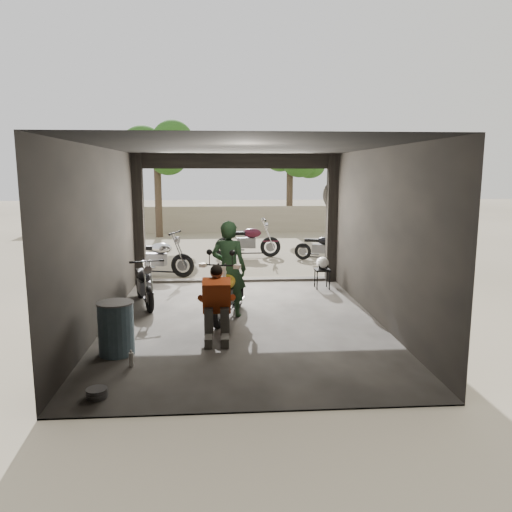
{
  "coord_description": "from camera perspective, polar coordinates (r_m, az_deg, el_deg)",
  "views": [
    {
      "loc": [
        -0.41,
        -8.9,
        2.78
      ],
      "look_at": [
        0.28,
        0.6,
        1.16
      ],
      "focal_mm": 35.0,
      "sensor_mm": 36.0,
      "label": 1
    }
  ],
  "objects": [
    {
      "name": "stool",
      "position": [
        11.94,
        7.58,
        -1.83
      ],
      "size": [
        0.35,
        0.35,
        0.49
      ],
      "rotation": [
        0.0,
        0.0,
        -0.05
      ],
      "color": "black",
      "rests_on": "ground"
    },
    {
      "name": "helmet",
      "position": [
        11.92,
        7.6,
        -0.79
      ],
      "size": [
        0.34,
        0.35,
        0.29
      ],
      "primitive_type": "ellipsoid",
      "rotation": [
        0.0,
        0.0,
        0.12
      ],
      "color": "white",
      "rests_on": "stool"
    },
    {
      "name": "tree_left",
      "position": [
        21.59,
        -11.31,
        12.69
      ],
      "size": [
        2.2,
        2.2,
        5.6
      ],
      "color": "#382B1E",
      "rests_on": "ground"
    },
    {
      "name": "sign_post",
      "position": [
        12.84,
        9.51,
        5.14
      ],
      "size": [
        0.88,
        0.08,
        2.63
      ],
      "rotation": [
        0.0,
        0.0,
        -0.28
      ],
      "color": "black",
      "rests_on": "ground"
    },
    {
      "name": "outside_bike_c",
      "position": [
        15.71,
        7.49,
        1.27
      ],
      "size": [
        1.62,
        1.15,
        1.01
      ],
      "primitive_type": null,
      "rotation": [
        0.0,
        0.0,
        1.18
      ],
      "color": "black",
      "rests_on": "ground"
    },
    {
      "name": "outside_bike_a",
      "position": [
        13.52,
        -11.25,
        0.22
      ],
      "size": [
        1.92,
        1.2,
        1.21
      ],
      "primitive_type": null,
      "rotation": [
        0.0,
        0.0,
        1.29
      ],
      "color": "black",
      "rests_on": "ground"
    },
    {
      "name": "rider",
      "position": [
        9.54,
        -3.13,
        -1.5
      ],
      "size": [
        0.78,
        0.63,
        1.87
      ],
      "primitive_type": "imported",
      "rotation": [
        0.0,
        0.0,
        2.83
      ],
      "color": "black",
      "rests_on": "ground"
    },
    {
      "name": "oil_drum",
      "position": [
        7.93,
        -15.69,
        -8.06
      ],
      "size": [
        0.56,
        0.56,
        0.83
      ],
      "primitive_type": "cylinder",
      "rotation": [
        0.0,
        0.0,
        -0.04
      ],
      "color": "#3E5969",
      "rests_on": "ground"
    },
    {
      "name": "boundary_wall",
      "position": [
        23.0,
        -3.11,
        4.22
      ],
      "size": [
        18.0,
        0.3,
        1.2
      ],
      "primitive_type": "cube",
      "color": "gray",
      "rests_on": "ground"
    },
    {
      "name": "outside_bike_b",
      "position": [
        16.2,
        -0.94,
        2.05
      ],
      "size": [
        1.87,
        0.77,
        1.26
      ],
      "primitive_type": null,
      "rotation": [
        0.0,
        0.0,
        1.57
      ],
      "color": "#45101E",
      "rests_on": "ground"
    },
    {
      "name": "ground",
      "position": [
        9.33,
        -1.47,
        -7.66
      ],
      "size": [
        80.0,
        80.0,
        0.0
      ],
      "primitive_type": "plane",
      "color": "#7A6D56",
      "rests_on": "ground"
    },
    {
      "name": "mechanic",
      "position": [
        8.21,
        -4.52,
        -5.71
      ],
      "size": [
        0.63,
        0.84,
        1.21
      ],
      "primitive_type": null,
      "rotation": [
        0.0,
        0.0,
        -0.01
      ],
      "color": "#C8491A",
      "rests_on": "ground"
    },
    {
      "name": "garage",
      "position": [
        9.57,
        -1.65,
        0.64
      ],
      "size": [
        7.0,
        7.13,
        3.2
      ],
      "color": "#2D2B28",
      "rests_on": "ground"
    },
    {
      "name": "main_bike",
      "position": [
        9.51,
        -3.17,
        -3.72
      ],
      "size": [
        1.19,
        1.87,
        1.16
      ],
      "primitive_type": null,
      "rotation": [
        0.0,
        0.0,
        -0.29
      ],
      "color": "beige",
      "rests_on": "ground"
    },
    {
      "name": "left_bike",
      "position": [
        10.65,
        -12.66,
        -2.83
      ],
      "size": [
        1.06,
        1.65,
        1.03
      ],
      "primitive_type": null,
      "rotation": [
        0.0,
        0.0,
        0.3
      ],
      "color": "black",
      "rests_on": "ground"
    },
    {
      "name": "tree_right",
      "position": [
        23.13,
        3.92,
        11.58
      ],
      "size": [
        2.2,
        2.2,
        5.0
      ],
      "color": "#382B1E",
      "rests_on": "ground"
    }
  ]
}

